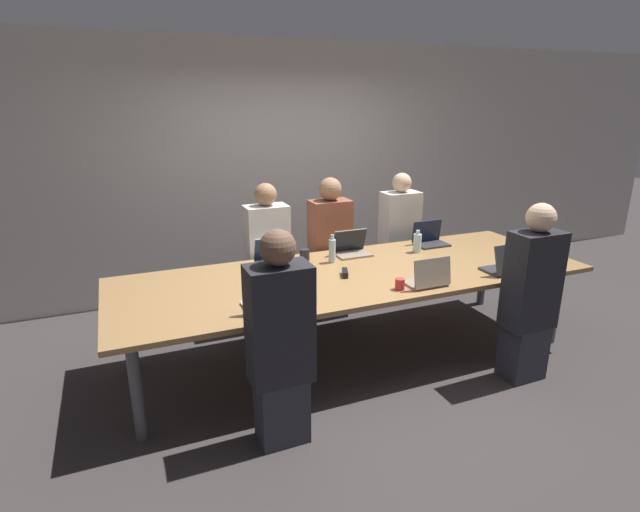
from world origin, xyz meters
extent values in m
plane|color=#383333|center=(0.00, 0.00, 0.00)|extent=(24.00, 24.00, 0.00)
cube|color=#BCB7B2|center=(0.00, 1.96, 1.40)|extent=(12.00, 0.06, 2.80)
cube|color=#9E7547|center=(0.00, 0.00, 0.75)|extent=(3.99, 1.34, 0.04)
cylinder|color=#4C4C51|center=(-1.81, -0.49, 0.37)|extent=(0.08, 0.08, 0.73)
cylinder|color=#4C4C51|center=(1.81, -0.49, 0.37)|extent=(0.08, 0.08, 0.73)
cylinder|color=#4C4C51|center=(-1.81, 0.49, 0.37)|extent=(0.08, 0.08, 0.73)
cylinder|color=#4C4C51|center=(1.81, 0.49, 0.37)|extent=(0.08, 0.08, 0.73)
cube|color=silver|center=(-0.88, -0.41, 0.78)|extent=(0.36, 0.25, 0.02)
cube|color=silver|center=(-0.88, -0.51, 0.91)|extent=(0.37, 0.06, 0.25)
cube|color=#0F1933|center=(-0.88, -0.50, 0.91)|extent=(0.36, 0.06, 0.24)
cube|color=#2D2D38|center=(-0.94, -0.85, 0.23)|extent=(0.32, 0.24, 0.45)
cube|color=#232328|center=(-0.94, -0.85, 0.84)|extent=(0.40, 0.24, 0.77)
sphere|color=brown|center=(-0.94, -0.85, 1.33)|extent=(0.22, 0.22, 0.22)
cylinder|color=#232328|center=(-0.61, -0.43, 0.82)|extent=(0.09, 0.09, 0.09)
cube|color=#B7B7BC|center=(-0.55, 0.46, 0.78)|extent=(0.34, 0.22, 0.02)
cube|color=#B7B7BC|center=(-0.55, 0.55, 0.90)|extent=(0.34, 0.09, 0.22)
cube|color=#0F1933|center=(-0.55, 0.54, 0.90)|extent=(0.34, 0.09, 0.21)
cube|color=#2D2D38|center=(-0.51, 0.85, 0.23)|extent=(0.32, 0.24, 0.45)
cube|color=silver|center=(-0.51, 0.85, 0.84)|extent=(0.40, 0.24, 0.77)
sphere|color=#9E7051|center=(-0.51, 0.85, 1.33)|extent=(0.21, 0.21, 0.21)
cylinder|color=#232328|center=(-0.27, 0.47, 0.82)|extent=(0.09, 0.09, 0.10)
cube|color=#333338|center=(1.07, 0.42, 0.78)|extent=(0.32, 0.21, 0.02)
cube|color=#333338|center=(1.07, 0.53, 0.90)|extent=(0.32, 0.03, 0.22)
cube|color=#0F1933|center=(1.07, 0.52, 0.90)|extent=(0.32, 0.03, 0.21)
cube|color=#2D2D38|center=(1.02, 0.97, 0.23)|extent=(0.32, 0.24, 0.45)
cube|color=silver|center=(1.02, 0.97, 0.84)|extent=(0.40, 0.24, 0.77)
sphere|color=beige|center=(1.02, 0.97, 1.32)|extent=(0.20, 0.20, 0.20)
cylinder|color=#ADD1E0|center=(0.81, 0.30, 0.86)|extent=(0.08, 0.08, 0.18)
cylinder|color=#ADD1E0|center=(0.81, 0.30, 0.97)|extent=(0.03, 0.03, 0.04)
cube|color=gray|center=(0.20, 0.43, 0.78)|extent=(0.32, 0.22, 0.02)
cube|color=gray|center=(0.20, 0.52, 0.90)|extent=(0.33, 0.07, 0.21)
cube|color=black|center=(0.20, 0.50, 0.90)|extent=(0.32, 0.07, 0.21)
cube|color=#2D2D38|center=(0.14, 0.85, 0.23)|extent=(0.32, 0.24, 0.45)
cube|color=brown|center=(0.14, 0.85, 0.84)|extent=(0.40, 0.24, 0.77)
sphere|color=#9E7051|center=(0.14, 0.85, 1.33)|extent=(0.22, 0.22, 0.22)
cylinder|color=#ADD1E0|center=(-0.07, 0.32, 0.88)|extent=(0.06, 0.06, 0.21)
cylinder|color=#ADD1E0|center=(-0.07, 0.32, 1.00)|extent=(0.03, 0.03, 0.05)
cube|color=#333338|center=(1.18, -0.45, 0.78)|extent=(0.33, 0.24, 0.02)
cube|color=#333338|center=(1.18, -0.55, 0.91)|extent=(0.33, 0.08, 0.24)
cube|color=#0F1933|center=(1.18, -0.54, 0.91)|extent=(0.33, 0.08, 0.23)
cube|color=#2D2D38|center=(1.10, -0.85, 0.23)|extent=(0.32, 0.24, 0.45)
cube|color=#232328|center=(1.10, -0.85, 0.84)|extent=(0.40, 0.24, 0.77)
sphere|color=beige|center=(1.10, -0.85, 1.33)|extent=(0.22, 0.22, 0.22)
cylinder|color=brown|center=(1.46, -0.41, 0.81)|extent=(0.07, 0.07, 0.08)
cube|color=gray|center=(0.39, -0.46, 0.78)|extent=(0.31, 0.22, 0.02)
cube|color=gray|center=(0.39, -0.56, 0.90)|extent=(0.32, 0.05, 0.22)
cube|color=black|center=(0.39, -0.55, 0.90)|extent=(0.31, 0.05, 0.22)
cylinder|color=red|center=(0.14, -0.48, 0.82)|extent=(0.07, 0.07, 0.09)
cube|color=black|center=(-0.11, -0.04, 0.80)|extent=(0.10, 0.16, 0.05)
camera|label=1|loc=(-1.80, -3.55, 2.18)|focal=28.00mm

